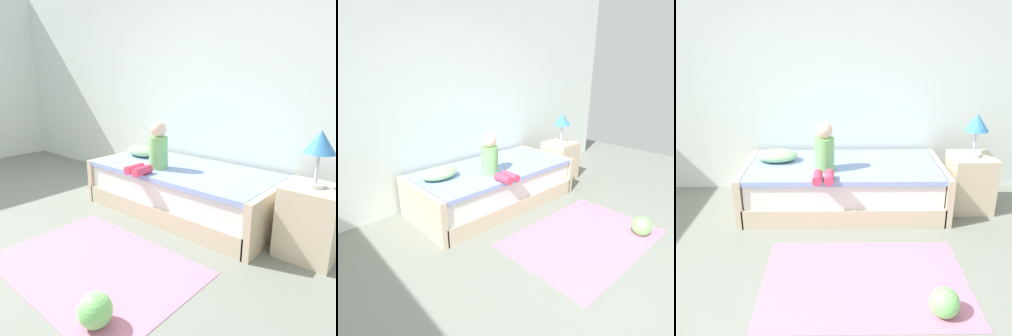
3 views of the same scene
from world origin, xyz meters
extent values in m
cube|color=silver|center=(0.00, 2.60, 1.45)|extent=(7.20, 0.10, 2.90)
cube|color=beige|center=(0.58, 2.00, 0.10)|extent=(2.00, 1.00, 0.20)
cube|color=white|center=(0.58, 2.00, 0.33)|extent=(1.94, 0.94, 0.25)
cube|color=#8CA5E0|center=(0.58, 2.00, 0.47)|extent=(1.98, 0.98, 0.05)
cube|color=beige|center=(-0.44, 2.00, 0.25)|extent=(0.07, 1.00, 0.50)
cube|color=beige|center=(1.60, 2.00, 0.25)|extent=(0.07, 1.00, 0.50)
cube|color=beige|center=(1.93, 1.96, 0.30)|extent=(0.44, 0.44, 0.60)
cylinder|color=silver|center=(1.93, 1.96, 0.61)|extent=(0.15, 0.15, 0.03)
cylinder|color=silver|center=(1.93, 1.96, 0.75)|extent=(0.02, 0.02, 0.24)
cone|color=#3F8CD8|center=(1.93, 1.96, 0.96)|extent=(0.24, 0.24, 0.18)
cylinder|color=#7FC672|center=(0.38, 1.82, 0.67)|extent=(0.20, 0.20, 0.34)
sphere|color=beige|center=(0.38, 1.82, 0.92)|extent=(0.17, 0.17, 0.17)
cylinder|color=#D83F60|center=(0.32, 1.52, 0.55)|extent=(0.09, 0.22, 0.09)
cylinder|color=#D83F60|center=(0.43, 1.52, 0.55)|extent=(0.09, 0.22, 0.09)
ellipsoid|color=#99CC8C|center=(-0.14, 2.10, 0.56)|extent=(0.44, 0.30, 0.13)
sphere|color=#7FD872|center=(1.24, 0.33, 0.11)|extent=(0.21, 0.21, 0.21)
cube|color=pink|center=(0.73, 0.70, 0.00)|extent=(1.60, 1.10, 0.01)
camera|label=1|loc=(2.57, -0.55, 1.40)|focal=33.24mm
camera|label=2|loc=(-1.64, -0.68, 1.71)|focal=30.67mm
camera|label=3|loc=(0.53, -1.73, 1.88)|focal=40.17mm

